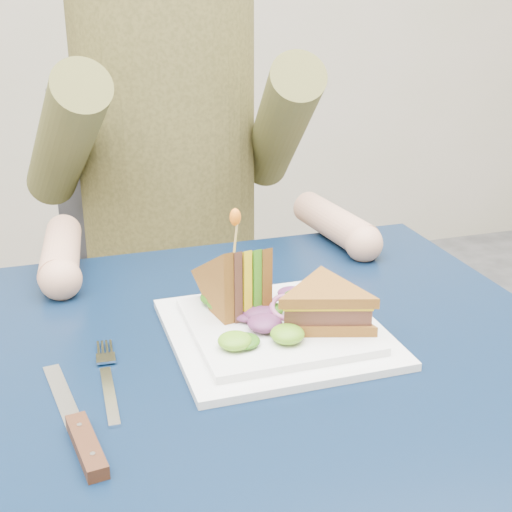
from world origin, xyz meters
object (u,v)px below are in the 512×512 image
object	(u,v)px
sandwich_upright	(236,286)
diner	(168,110)
chair	(166,272)
plate	(276,330)
fork	(108,382)
table	(274,408)
sandwich_flat	(326,306)
knife	(82,435)

from	to	relation	value
sandwich_upright	diner	bearing A→B (deg)	87.48
chair	plate	xyz separation A→B (m)	(0.01, -0.69, 0.20)
sandwich_upright	fork	size ratio (longest dim) A/B	0.78
fork	table	bearing A→B (deg)	3.27
plate	sandwich_upright	world-z (taller)	sandwich_upright
plate	sandwich_upright	xyz separation A→B (m)	(-0.04, 0.04, 0.05)
sandwich_flat	fork	xyz separation A→B (m)	(-0.27, -0.02, -0.04)
table	plate	distance (m)	0.10
table	knife	size ratio (longest dim) A/B	3.39
sandwich_flat	knife	distance (m)	0.33
sandwich_upright	fork	xyz separation A→B (m)	(-0.17, -0.09, -0.05)
chair	sandwich_upright	bearing A→B (deg)	-92.08
table	sandwich_upright	size ratio (longest dim) A/B	5.37
knife	table	bearing A→B (deg)	24.64
table	diner	distance (m)	0.67
sandwich_flat	sandwich_upright	size ratio (longest dim) A/B	1.22
table	sandwich_flat	size ratio (longest dim) A/B	4.40
plate	fork	distance (m)	0.22
diner	sandwich_upright	size ratio (longest dim) A/B	5.34
sandwich_flat	chair	bearing A→B (deg)	95.56
chair	knife	xyz separation A→B (m)	(-0.23, -0.83, 0.20)
knife	sandwich_upright	bearing A→B (deg)	41.93
plate	sandwich_flat	bearing A→B (deg)	-24.44
diner	plate	world-z (taller)	diner
sandwich_flat	fork	world-z (taller)	sandwich_flat
sandwich_flat	table	bearing A→B (deg)	-170.15
table	fork	distance (m)	0.21
fork	knife	bearing A→B (deg)	-110.86
plate	knife	size ratio (longest dim) A/B	1.18
sandwich_flat	knife	world-z (taller)	sandwich_flat
table	chair	bearing A→B (deg)	90.00
table	sandwich_flat	distance (m)	0.14
knife	chair	bearing A→B (deg)	74.31
table	sandwich_upright	xyz separation A→B (m)	(-0.02, 0.08, 0.13)
sandwich_flat	sandwich_upright	xyz separation A→B (m)	(-0.09, 0.07, 0.01)
table	sandwich_upright	distance (m)	0.16
diner	knife	world-z (taller)	diner
chair	diner	distance (m)	0.39
diner	knife	bearing A→B (deg)	-107.98
chair	diner	size ratio (longest dim) A/B	1.25
chair	sandwich_flat	world-z (taller)	chair
diner	plate	xyz separation A→B (m)	(0.01, -0.58, -0.18)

